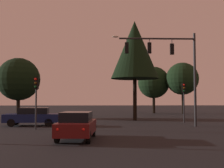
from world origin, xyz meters
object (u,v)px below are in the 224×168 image
(car_nearside_lane, at_px, (77,125))
(tree_left_far, at_px, (19,79))
(traffic_signal_mast_arm, at_px, (169,60))
(traffic_light_corner_left, at_px, (184,94))
(tree_behind_sign, at_px, (154,83))
(tree_right_cluster, at_px, (182,79))
(car_crossing_right, at_px, (32,116))
(tree_center_horizon, at_px, (135,50))
(traffic_light_corner_right, at_px, (36,92))

(car_nearside_lane, distance_m, tree_left_far, 21.30)
(traffic_signal_mast_arm, distance_m, traffic_light_corner_left, 5.22)
(tree_behind_sign, relative_size, tree_right_cluster, 0.95)
(car_nearside_lane, bearing_deg, car_crossing_right, 116.81)
(tree_left_far, bearing_deg, tree_right_cluster, 21.39)
(tree_center_horizon, bearing_deg, traffic_light_corner_right, -133.25)
(traffic_signal_mast_arm, distance_m, tree_right_cluster, 22.09)
(car_crossing_right, bearing_deg, traffic_signal_mast_arm, -7.11)
(traffic_signal_mast_arm, xyz_separation_m, car_crossing_right, (-11.39, 1.42, -4.67))
(car_crossing_right, bearing_deg, tree_behind_sign, 56.37)
(car_crossing_right, relative_size, tree_right_cluster, 0.58)
(car_crossing_right, distance_m, tree_center_horizon, 13.07)
(tree_left_far, xyz_separation_m, tree_right_cluster, (22.78, 8.92, 0.82))
(tree_left_far, bearing_deg, tree_center_horizon, -18.72)
(traffic_light_corner_right, bearing_deg, traffic_light_corner_left, 23.30)
(traffic_light_corner_left, height_order, tree_behind_sign, tree_behind_sign)
(tree_behind_sign, bearing_deg, car_nearside_lane, -108.55)
(tree_center_horizon, bearing_deg, car_nearside_lane, -109.30)
(traffic_light_corner_right, relative_size, car_crossing_right, 0.83)
(tree_center_horizon, distance_m, tree_right_cluster, 16.49)
(traffic_signal_mast_arm, relative_size, tree_right_cluster, 0.96)
(traffic_light_corner_left, height_order, car_crossing_right, traffic_light_corner_left)
(tree_left_far, bearing_deg, traffic_signal_mast_arm, -37.63)
(traffic_light_corner_right, height_order, car_crossing_right, traffic_light_corner_right)
(car_crossing_right, bearing_deg, car_nearside_lane, -63.19)
(tree_left_far, bearing_deg, car_crossing_right, -68.76)
(traffic_light_corner_right, height_order, tree_behind_sign, tree_behind_sign)
(tree_center_horizon, bearing_deg, car_crossing_right, -148.03)
(traffic_light_corner_right, xyz_separation_m, tree_left_far, (-5.04, 13.65, 1.91))
(traffic_light_corner_right, bearing_deg, car_nearside_lane, -58.21)
(traffic_light_corner_left, xyz_separation_m, tree_center_horizon, (-4.23, 3.56, 4.88))
(traffic_light_corner_left, distance_m, tree_left_far, 19.67)
(car_crossing_right, height_order, tree_center_horizon, tree_center_horizon)
(traffic_light_corner_left, distance_m, tree_center_horizon, 7.38)
(tree_behind_sign, bearing_deg, traffic_signal_mast_arm, -98.00)
(tree_left_far, bearing_deg, traffic_light_corner_left, -24.64)
(traffic_signal_mast_arm, height_order, tree_behind_sign, traffic_signal_mast_arm)
(car_nearside_lane, xyz_separation_m, tree_center_horizon, (5.10, 14.57, 6.78))
(traffic_light_corner_left, distance_m, car_crossing_right, 14.03)
(tree_center_horizon, bearing_deg, traffic_signal_mast_arm, -75.37)
(traffic_light_corner_left, relative_size, tree_center_horizon, 0.35)
(tree_left_far, bearing_deg, tree_behind_sign, 31.67)
(traffic_light_corner_left, distance_m, car_nearside_lane, 14.55)
(traffic_signal_mast_arm, bearing_deg, tree_behind_sign, 82.00)
(traffic_signal_mast_arm, relative_size, tree_left_far, 1.06)
(traffic_light_corner_right, bearing_deg, traffic_signal_mast_arm, 9.37)
(car_nearside_lane, xyz_separation_m, tree_right_cluster, (14.32, 28.09, 4.69))
(tree_behind_sign, height_order, tree_left_far, tree_behind_sign)
(tree_right_cluster, bearing_deg, tree_left_far, -158.61)
(traffic_signal_mast_arm, relative_size, traffic_light_corner_left, 2.04)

